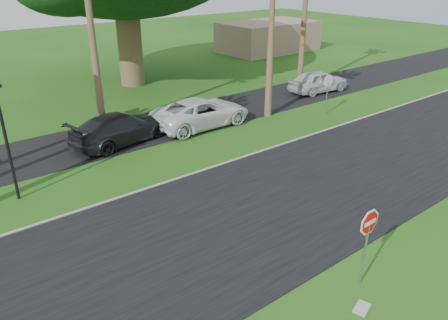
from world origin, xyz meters
name	(u,v)px	position (x,y,z in m)	size (l,w,h in m)	color
ground	(276,242)	(0.00, 0.00, 0.00)	(120.00, 120.00, 0.00)	#1B4A12
road	(238,217)	(0.00, 2.00, 0.01)	(120.00, 8.00, 0.02)	black
parking_strip	(115,136)	(0.00, 12.50, 0.01)	(120.00, 5.00, 0.02)	black
curb	(179,178)	(0.00, 6.05, 0.03)	(120.00, 0.12, 0.06)	gray
stop_sign_near	(368,232)	(0.50, -3.00, 1.77)	(1.05, 0.07, 2.62)	gray
stop_sign_far	(328,86)	(12.00, 8.00, 1.77)	(1.05, 0.07, 2.62)	gray
streetlight_right	(5,137)	(-6.00, 8.50, 2.65)	(0.45, 0.25, 4.64)	black
building_far	(268,36)	(24.00, 26.00, 1.50)	(10.00, 6.00, 3.00)	gray
car_dark	(120,128)	(-0.10, 11.45, 0.79)	(2.22, 5.47, 1.59)	black
car_minivan	(202,113)	(4.69, 10.95, 0.81)	(2.69, 5.83, 1.62)	white
car_pickup	(318,81)	(15.58, 11.72, 0.79)	(1.87, 4.65, 1.58)	silver
utility_slab	(362,308)	(-0.33, -3.68, 0.03)	(0.55, 0.35, 0.06)	#999991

